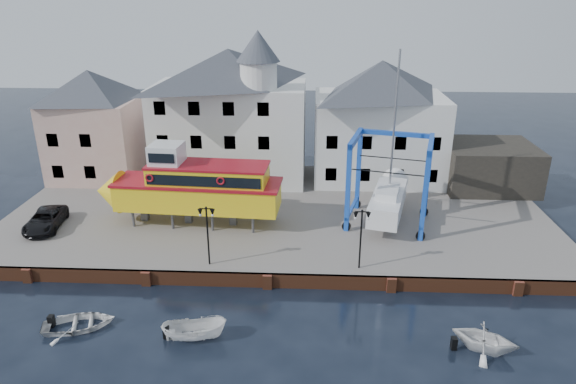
{
  "coord_description": "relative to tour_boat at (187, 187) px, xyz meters",
  "views": [
    {
      "loc": [
        2.74,
        -28.74,
        18.23
      ],
      "look_at": [
        1.0,
        7.0,
        4.0
      ],
      "focal_mm": 32.0,
      "sensor_mm": 36.0,
      "label": 1
    }
  ],
  "objects": [
    {
      "name": "motorboat_d",
      "position": [
        -3.65,
        -12.45,
        -4.01
      ],
      "size": [
        4.64,
        3.9,
        0.82
      ],
      "primitive_type": "imported",
      "rotation": [
        0.0,
        0.0,
        1.88
      ],
      "color": "white",
      "rests_on": "ground"
    },
    {
      "name": "lamp_post_right",
      "position": [
        12.85,
        -6.52,
        0.17
      ],
      "size": [
        1.12,
        0.32,
        4.2
      ],
      "color": "black",
      "rests_on": "hardstanding"
    },
    {
      "name": "motorboat_c",
      "position": [
        19.05,
        -13.34,
        -4.01
      ],
      "size": [
        4.35,
        4.11,
        1.81
      ],
      "primitive_type": "imported",
      "rotation": [
        0.0,
        0.0,
        1.14
      ],
      "color": "white",
      "rests_on": "ground"
    },
    {
      "name": "lamp_post_left",
      "position": [
        2.85,
        -6.52,
        0.17
      ],
      "size": [
        1.12,
        0.32,
        4.2
      ],
      "color": "black",
      "rests_on": "hardstanding"
    },
    {
      "name": "ground",
      "position": [
        6.85,
        -7.72,
        -4.01
      ],
      "size": [
        140.0,
        140.0,
        0.0
      ],
      "primitive_type": "plane",
      "color": "black",
      "rests_on": "ground"
    },
    {
      "name": "van",
      "position": [
        -10.81,
        -1.57,
        -2.32
      ],
      "size": [
        2.95,
        5.21,
        1.37
      ],
      "primitive_type": "imported",
      "rotation": [
        0.0,
        0.0,
        0.14
      ],
      "color": "black",
      "rests_on": "hardstanding"
    },
    {
      "name": "motorboat_a",
      "position": [
        3.25,
        -13.16,
        -4.01
      ],
      "size": [
        3.74,
        1.81,
        1.39
      ],
      "primitive_type": "imported",
      "rotation": [
        0.0,
        0.0,
        1.7
      ],
      "color": "white",
      "rests_on": "ground"
    },
    {
      "name": "building_white_right",
      "position": [
        15.85,
        11.28,
        2.59
      ],
      "size": [
        12.0,
        8.0,
        11.2
      ],
      "color": "white",
      "rests_on": "hardstanding"
    },
    {
      "name": "tour_boat",
      "position": [
        0.0,
        0.0,
        0.0
      ],
      "size": [
        14.85,
        4.46,
        6.38
      ],
      "rotation": [
        0.0,
        0.0,
        -0.07
      ],
      "color": "#59595E",
      "rests_on": "hardstanding"
    },
    {
      "name": "building_white_main",
      "position": [
        1.98,
        10.68,
        3.34
      ],
      "size": [
        14.0,
        8.3,
        14.0
      ],
      "color": "white",
      "rests_on": "hardstanding"
    },
    {
      "name": "building_pink",
      "position": [
        -11.15,
        10.28,
        2.14
      ],
      "size": [
        8.0,
        7.0,
        10.3
      ],
      "color": "tan",
      "rests_on": "hardstanding"
    },
    {
      "name": "hardstanding",
      "position": [
        6.85,
        3.28,
        -3.51
      ],
      "size": [
        44.0,
        22.0,
        1.0
      ],
      "primitive_type": "cube",
      "color": "slate",
      "rests_on": "ground"
    },
    {
      "name": "quay_wall",
      "position": [
        6.85,
        -7.61,
        -3.51
      ],
      "size": [
        44.0,
        0.47,
        1.0
      ],
      "color": "brown",
      "rests_on": "ground"
    },
    {
      "name": "travel_lift",
      "position": [
        15.75,
        1.4,
        -0.79
      ],
      "size": [
        7.19,
        9.07,
        13.28
      ],
      "rotation": [
        0.0,
        0.0,
        -0.25
      ],
      "color": "#173CAB",
      "rests_on": "hardstanding"
    },
    {
      "name": "shed_dark",
      "position": [
        25.85,
        9.28,
        -1.01
      ],
      "size": [
        8.0,
        7.0,
        4.0
      ],
      "primitive_type": "cube",
      "color": "black",
      "rests_on": "hardstanding"
    }
  ]
}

